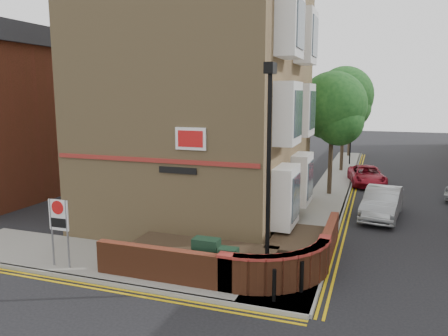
% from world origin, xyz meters
% --- Properties ---
extents(ground, '(120.00, 120.00, 0.00)m').
position_xyz_m(ground, '(0.00, 0.00, 0.00)').
color(ground, black).
rests_on(ground, ground).
extents(pavement_corner, '(13.00, 3.00, 0.12)m').
position_xyz_m(pavement_corner, '(-3.50, 1.50, 0.06)').
color(pavement_corner, gray).
rests_on(pavement_corner, ground).
extents(pavement_main, '(2.00, 32.00, 0.12)m').
position_xyz_m(pavement_main, '(2.00, 16.00, 0.06)').
color(pavement_main, gray).
rests_on(pavement_main, ground).
extents(kerb_side, '(13.00, 0.15, 0.12)m').
position_xyz_m(kerb_side, '(-3.50, 0.00, 0.06)').
color(kerb_side, gray).
rests_on(kerb_side, ground).
extents(kerb_main_near, '(0.15, 32.00, 0.12)m').
position_xyz_m(kerb_main_near, '(3.00, 16.00, 0.06)').
color(kerb_main_near, gray).
rests_on(kerb_main_near, ground).
extents(yellow_lines_side, '(13.00, 0.28, 0.01)m').
position_xyz_m(yellow_lines_side, '(-3.50, -0.25, 0.01)').
color(yellow_lines_side, gold).
rests_on(yellow_lines_side, ground).
extents(yellow_lines_main, '(0.28, 32.00, 0.01)m').
position_xyz_m(yellow_lines_main, '(3.25, 16.00, 0.01)').
color(yellow_lines_main, gold).
rests_on(yellow_lines_main, ground).
extents(corner_building, '(8.95, 10.40, 13.60)m').
position_xyz_m(corner_building, '(-2.84, 8.00, 6.23)').
color(corner_building, '#9F8254').
rests_on(corner_building, ground).
extents(garden_wall, '(6.80, 6.00, 1.20)m').
position_xyz_m(garden_wall, '(0.00, 2.50, 0.00)').
color(garden_wall, brown).
rests_on(garden_wall, ground).
extents(lamppost, '(0.25, 0.50, 6.30)m').
position_xyz_m(lamppost, '(1.60, 1.20, 3.34)').
color(lamppost, black).
rests_on(lamppost, pavement_corner).
extents(utility_cabinet_large, '(0.80, 0.45, 1.20)m').
position_xyz_m(utility_cabinet_large, '(-0.30, 1.30, 0.72)').
color(utility_cabinet_large, black).
rests_on(utility_cabinet_large, pavement_corner).
extents(utility_cabinet_small, '(0.55, 0.40, 1.10)m').
position_xyz_m(utility_cabinet_small, '(0.50, 1.00, 0.67)').
color(utility_cabinet_small, black).
rests_on(utility_cabinet_small, pavement_corner).
extents(bollard_near, '(0.11, 0.11, 0.90)m').
position_xyz_m(bollard_near, '(2.00, 0.40, 0.57)').
color(bollard_near, black).
rests_on(bollard_near, pavement_corner).
extents(bollard_far, '(0.11, 0.11, 0.90)m').
position_xyz_m(bollard_far, '(2.60, 1.20, 0.57)').
color(bollard_far, black).
rests_on(bollard_far, pavement_corner).
extents(zone_sign, '(0.72, 0.07, 2.20)m').
position_xyz_m(zone_sign, '(-5.00, 0.50, 1.64)').
color(zone_sign, slate).
rests_on(zone_sign, pavement_corner).
extents(tree_near, '(3.64, 3.65, 6.70)m').
position_xyz_m(tree_near, '(2.00, 14.05, 4.70)').
color(tree_near, '#382B1E').
rests_on(tree_near, pavement_main).
extents(tree_mid, '(4.03, 4.03, 7.42)m').
position_xyz_m(tree_mid, '(2.00, 22.05, 5.20)').
color(tree_mid, '#382B1E').
rests_on(tree_mid, pavement_main).
extents(tree_far, '(3.81, 3.81, 7.00)m').
position_xyz_m(tree_far, '(2.00, 30.05, 4.91)').
color(tree_far, '#382B1E').
rests_on(tree_far, pavement_main).
extents(traffic_light_assembly, '(0.20, 0.16, 4.20)m').
position_xyz_m(traffic_light_assembly, '(2.40, 25.00, 2.78)').
color(traffic_light_assembly, black).
rests_on(traffic_light_assembly, pavement_main).
extents(silver_car_near, '(2.00, 4.39, 1.40)m').
position_xyz_m(silver_car_near, '(4.75, 10.28, 0.70)').
color(silver_car_near, '#94999B').
rests_on(silver_car_near, ground).
extents(red_car_main, '(2.67, 4.52, 1.18)m').
position_xyz_m(red_car_main, '(3.88, 17.75, 0.59)').
color(red_car_main, maroon).
rests_on(red_car_main, ground).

